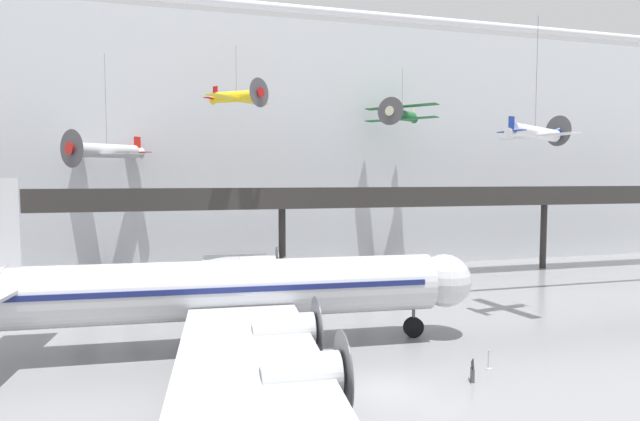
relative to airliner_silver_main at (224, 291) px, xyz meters
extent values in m
plane|color=gray|center=(6.88, -7.95, -3.55)|extent=(260.00, 260.00, 0.00)
cube|color=silver|center=(6.88, 25.94, 10.24)|extent=(140.00, 3.00, 27.57)
cube|color=#2D2B28|center=(6.88, 17.47, 4.27)|extent=(110.00, 3.20, 0.90)
cube|color=#2D2B28|center=(6.88, 15.93, 5.27)|extent=(110.00, 0.12, 1.10)
cylinder|color=#2D2B28|center=(6.88, 18.43, 0.14)|extent=(0.70, 0.70, 7.36)
cylinder|color=#2D2B28|center=(37.13, 18.43, 0.14)|extent=(0.70, 0.70, 7.36)
cylinder|color=silver|center=(6.88, 5.88, 18.76)|extent=(120.00, 0.60, 0.60)
cylinder|color=silver|center=(0.12, -0.01, 0.07)|extent=(25.60, 5.18, 3.50)
sphere|color=silver|center=(13.99, -0.93, 0.07)|extent=(3.43, 3.43, 3.43)
cube|color=navy|center=(0.12, -0.01, 0.42)|extent=(23.84, 5.13, 0.31)
cube|color=silver|center=(1.66, 9.79, -0.72)|extent=(6.98, 16.62, 0.28)
cube|color=silver|center=(0.34, -9.92, -0.72)|extent=(6.98, 16.62, 0.28)
cylinder|color=silver|center=(3.19, 6.10, -0.67)|extent=(3.06, 1.87, 1.68)
cylinder|color=#4C4C51|center=(4.81, 6.00, -0.67)|extent=(0.27, 3.19, 3.19)
cylinder|color=silver|center=(3.56, 11.62, -0.67)|extent=(3.06, 1.87, 1.68)
cylinder|color=#4C4C51|center=(5.18, 11.51, -0.67)|extent=(0.27, 3.19, 3.19)
cylinder|color=silver|center=(2.35, -6.47, -0.67)|extent=(3.06, 1.87, 1.68)
cylinder|color=#4C4C51|center=(3.97, -6.58, -0.67)|extent=(0.27, 3.19, 3.19)
cylinder|color=silver|center=(1.98, -11.99, -0.67)|extent=(3.06, 1.87, 1.68)
cylinder|color=#4C4C51|center=(3.61, -12.10, -0.67)|extent=(0.27, 3.19, 3.19)
cylinder|color=#4C4C51|center=(11.92, -0.79, -2.29)|extent=(0.20, 0.20, 1.21)
cylinder|color=black|center=(11.92, -0.79, -2.90)|extent=(1.32, 0.47, 1.30)
cylinder|color=#4C4C51|center=(0.60, 2.76, -2.29)|extent=(0.20, 0.20, 1.21)
cylinder|color=black|center=(0.60, 2.76, -2.90)|extent=(1.32, 0.47, 1.30)
cylinder|color=#4C4C51|center=(0.22, -2.82, -2.29)|extent=(0.20, 0.20, 1.21)
cylinder|color=black|center=(0.22, -2.82, -2.90)|extent=(1.32, 0.47, 1.30)
cylinder|color=yellow|center=(2.29, 15.62, 13.95)|extent=(3.91, 4.14, 1.19)
cone|color=red|center=(3.95, 13.81, 14.07)|extent=(1.17, 1.16, 0.87)
cylinder|color=#4C4C51|center=(4.07, 13.69, 14.08)|extent=(1.89, 1.74, 2.52)
cone|color=yellow|center=(0.75, 17.30, 13.85)|extent=(1.48, 1.51, 0.88)
cube|color=yellow|center=(2.48, 15.41, 13.66)|extent=(5.99, 5.63, 0.10)
cube|color=red|center=(0.55, 17.51, 14.54)|extent=(0.43, 0.46, 1.17)
cube|color=red|center=(0.55, 17.51, 13.95)|extent=(2.25, 2.13, 0.06)
cylinder|color=slate|center=(2.29, 15.62, 16.45)|extent=(0.04, 0.04, 4.02)
cylinder|color=silver|center=(22.44, 1.51, 10.01)|extent=(4.36, 1.61, 1.24)
cone|color=navy|center=(24.62, 1.89, 10.20)|extent=(0.83, 0.90, 0.79)
cylinder|color=#4C4C51|center=(24.77, 1.92, 10.21)|extent=(0.44, 2.25, 2.27)
cone|color=silver|center=(20.42, 1.15, 9.83)|extent=(1.30, 0.94, 0.84)
cube|color=silver|center=(22.70, 1.55, 9.75)|extent=(2.12, 6.46, 0.10)
cube|color=navy|center=(20.16, 1.10, 10.53)|extent=(0.52, 0.15, 1.05)
cube|color=navy|center=(20.16, 1.10, 10.01)|extent=(0.90, 2.33, 0.06)
cylinder|color=slate|center=(22.44, 1.51, 14.38)|extent=(0.04, 0.04, 7.88)
cylinder|color=#1E6B33|center=(20.37, 20.27, 13.42)|extent=(4.70, 4.41, 1.35)
cone|color=beige|center=(18.30, 18.40, 13.55)|extent=(1.32, 1.32, 0.99)
cylinder|color=#4C4C51|center=(18.16, 18.27, 13.56)|extent=(1.95, 2.15, 2.86)
cone|color=#1E6B33|center=(22.28, 22.01, 13.30)|extent=(1.71, 1.68, 1.00)
cube|color=#1E6B33|center=(20.13, 20.05, 14.30)|extent=(6.35, 6.81, 0.10)
cube|color=#1E6B33|center=(20.13, 20.05, 12.98)|extent=(6.35, 6.81, 0.10)
cube|color=beige|center=(22.52, 22.22, 14.08)|extent=(0.52, 0.48, 1.32)
cube|color=beige|center=(22.52, 22.22, 13.42)|extent=(2.40, 2.55, 0.06)
cylinder|color=slate|center=(20.37, 20.27, 16.22)|extent=(0.04, 0.04, 4.49)
cylinder|color=silver|center=(-9.37, 21.11, 9.27)|extent=(5.47, 5.33, 1.40)
cone|color=red|center=(-11.75, 18.82, 9.32)|extent=(1.57, 1.57, 1.18)
cylinder|color=#4C4C51|center=(-11.92, 18.66, 9.32)|extent=(2.39, 2.48, 3.40)
cone|color=silver|center=(-7.15, 23.25, 9.22)|extent=(2.00, 1.99, 1.14)
cube|color=silver|center=(-9.64, 20.85, 8.88)|extent=(7.73, 7.94, 0.10)
cube|color=red|center=(-6.87, 23.52, 10.05)|extent=(0.60, 0.58, 1.57)
cube|color=red|center=(-6.87, 23.52, 9.27)|extent=(2.91, 2.98, 0.06)
cylinder|color=slate|center=(-9.37, 21.11, 14.10)|extent=(0.04, 0.04, 8.36)
cylinder|color=#B2B5BA|center=(13.47, -6.77, -3.53)|extent=(0.36, 0.36, 0.04)
cylinder|color=#B2B5BA|center=(13.47, -6.77, -3.03)|extent=(0.07, 0.07, 0.95)
sphere|color=#B2B5BA|center=(13.47, -6.77, -2.52)|extent=(0.10, 0.10, 0.10)
cube|color=#4C4C51|center=(11.73, -8.02, -3.20)|extent=(0.30, 0.43, 0.70)
cube|color=#232326|center=(11.73, -8.02, -2.67)|extent=(0.34, 0.73, 0.73)
camera|label=1|loc=(-1.94, -29.77, 6.71)|focal=28.00mm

